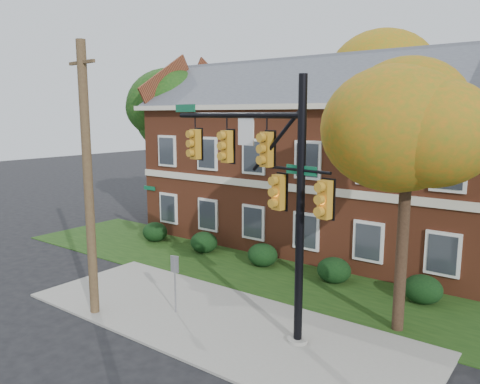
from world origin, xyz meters
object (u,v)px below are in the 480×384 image
Objects in this scene: hedge_right at (334,270)px; hedge_far_right at (423,289)px; tree_left_rear at (171,116)px; traffic_signal at (265,177)px; apartment_building at (319,149)px; sign_post at (175,275)px; utility_pole at (88,181)px; hedge_left at (204,242)px; tree_near_right at (416,118)px; hedge_far_left at (155,232)px; hedge_center at (263,255)px; tree_far_rear at (399,81)px.

hedge_far_right is (3.50, 0.00, 0.00)m from hedge_right.
traffic_signal is (13.26, -9.28, -1.80)m from tree_left_rear.
sign_post is at bearing -87.47° from apartment_building.
tree_left_rear is (-16.73, 4.14, 6.16)m from hedge_far_right.
utility_pole is at bearing -55.96° from tree_left_rear.
hedge_far_right is at bearing 0.00° from hedge_left.
tree_near_right is 18.33m from tree_left_rear.
hedge_far_left is at bearing -56.58° from tree_left_rear.
traffic_signal is (0.02, -5.15, 4.36)m from hedge_right.
hedge_right is 6.81m from sign_post.
apartment_building is 7.73m from hedge_right.
hedge_left is 1.00× the size of hedge_center.
hedge_center is at bearing -95.85° from tree_far_rear.
tree_far_rear reaches higher than tree_left_rear.
hedge_center is 9.90m from tree_near_right.
hedge_right is at bearing 60.95° from utility_pole.
apartment_building is at bearing 56.33° from hedge_left.
utility_pole is at bearing -151.49° from tree_near_right.
hedge_left is at bearing 180.00° from hedge_right.
tree_far_rear is (11.07, 8.96, 2.16)m from tree_left_rear.
sign_post is at bearing -137.06° from hedge_far_right.
tree_far_rear is at bearing 86.74° from utility_pole.
hedge_far_right is at bearing 0.00° from hedge_center.
tree_near_right is at bearing 42.20° from traffic_signal.
tree_far_rear reaches higher than hedge_left.
hedge_far_left is 10.19m from utility_pole.
tree_near_right is 17.12m from tree_far_rear.
hedge_far_right is 12.34m from utility_pole.
apartment_building reaches higher than hedge_left.
tree_near_right is 0.74× the size of tree_far_rear.
apartment_building is at bearing 36.89° from hedge_far_left.
tree_left_rear is (-9.73, -1.12, 1.69)m from apartment_building.
tree_far_rear reaches higher than tree_near_right.
hedge_far_left is 0.16× the size of tree_left_rear.
tree_far_rear is (4.84, 13.09, 8.32)m from hedge_left.
hedge_right is 15.17m from tree_left_rear.
tree_near_right is at bearing -14.81° from hedge_left.
hedge_left is 9.74m from traffic_signal.
apartment_building is at bearing 131.77° from tree_near_right.
sign_post reaches higher than hedge_center.
tree_left_rear is at bearing 155.19° from traffic_signal.
hedge_center is at bearing 82.46° from utility_pole.
hedge_left is at bearing -33.59° from tree_left_rear.
apartment_building is at bearing 123.67° from hedge_right.
hedge_left is 0.16× the size of tree_near_right.
tree_far_rear is at bearing 38.97° from tree_left_rear.
utility_pole is at bearing -97.63° from apartment_building.
hedge_left is 0.15× the size of utility_pole.
hedge_far_right is at bearing -13.89° from tree_left_rear.
apartment_building is 11.87m from sign_post.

